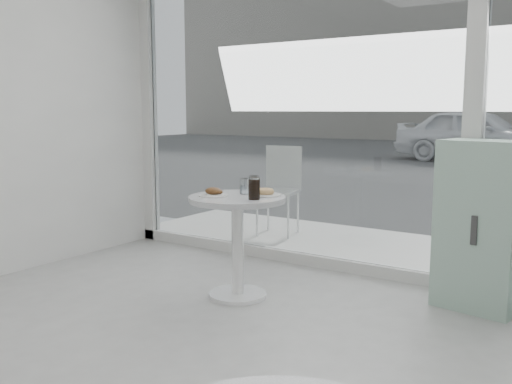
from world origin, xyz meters
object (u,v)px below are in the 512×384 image
Objects in this scene: plate_fritter at (214,193)px; water_tumbler_b at (254,185)px; patio_chair at (281,184)px; cola_glass at (254,189)px; main_table at (237,225)px; mint_cabinet at (481,226)px; car_white at (477,135)px; plate_donut at (265,193)px; water_tumbler_a at (245,187)px.

plate_fritter is 1.63× the size of water_tumbler_b.
patio_chair reaches higher than cola_glass.
water_tumbler_b reaches higher than main_table.
main_table is 0.64× the size of mint_cabinet.
car_white is 12.72m from plate_donut.
main_table is 2.07m from patio_chair.
main_table is 0.30m from plate_fritter.
car_white is 12.92m from plate_fritter.
cola_glass is at bearing -76.02° from patio_chair.
mint_cabinet reaches higher than cola_glass.
mint_cabinet is at bearing -162.25° from car_white.
mint_cabinet is 7.50× the size of cola_glass.
plate_donut is (1.34, -12.64, 0.07)m from car_white.
cola_glass reaches higher than plate_fritter.
cola_glass is (0.19, -0.06, 0.30)m from main_table.
car_white is (-0.39, 10.86, 0.13)m from patio_chair.
plate_fritter reaches higher than plate_donut.
car_white is at bearing 79.66° from patio_chair.
mint_cabinet is (1.56, 0.75, 0.05)m from main_table.
mint_cabinet is at bearing 23.73° from plate_donut.
main_table is at bearing -144.83° from mint_cabinet.
cola_glass is (0.33, 0.04, 0.05)m from plate_fritter.
patio_chair reaches higher than water_tumbler_b.
mint_cabinet is 1.92m from plate_fritter.
main_table is 0.18× the size of car_white.
main_table is 6.53× the size of water_tumbler_a.
patio_chair is at bearing 112.39° from main_table.
water_tumbler_b is at bearing -151.39° from mint_cabinet.
mint_cabinet reaches higher than patio_chair.
water_tumbler_a is at bearing 99.47° from main_table.
plate_donut is at bearing -146.75° from mint_cabinet.
water_tumbler_b is at bearing 124.35° from cola_glass.
car_white is 12.62m from water_tumbler_b.
plate_donut is (-1.41, -0.62, 0.19)m from mint_cabinet.
plate_donut is at bearing -74.41° from patio_chair.
water_tumbler_b is at bearing 73.84° from water_tumbler_a.
mint_cabinet reaches higher than plate_donut.
car_white is 36.10× the size of water_tumbler_a.
water_tumbler_a is (0.12, 0.23, 0.03)m from plate_fritter.
patio_chair is 4.43× the size of plate_fritter.
main_table is 1.74m from mint_cabinet.
patio_chair is at bearing 118.01° from plate_donut.
water_tumbler_a is (1.16, -12.65, 0.10)m from car_white.
main_table is at bearing -169.83° from car_white.
plate_donut is 0.18m from water_tumbler_b.
plate_fritter is at bearing -141.44° from plate_donut.
mint_cabinet is 9.04× the size of water_tumbler_b.
plate_donut is at bearing 99.59° from cola_glass.
cola_glass is at bearing -139.89° from mint_cabinet.
plate_donut is at bearing 3.31° from water_tumbler_a.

